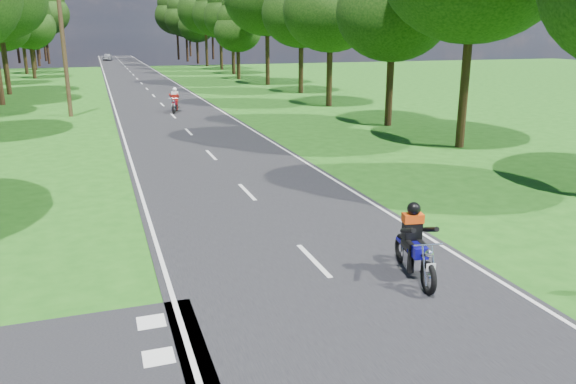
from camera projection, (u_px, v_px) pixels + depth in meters
name	position (u px, v px, depth m)	size (l,w,h in m)	color
ground	(350.00, 299.00, 11.01)	(160.00, 160.00, 0.00)	#1C5313
main_road	(142.00, 83.00, 56.54)	(7.00, 140.00, 0.02)	black
road_markings	(142.00, 85.00, 54.78)	(7.40, 140.00, 0.01)	silver
treeline	(142.00, 2.00, 63.86)	(40.00, 115.35, 14.78)	black
telegraph_pole	(64.00, 49.00, 33.54)	(1.20, 0.26, 8.00)	#382616
rider_near_blue	(416.00, 241.00, 11.76)	(0.64, 1.92, 1.60)	#120E9C
rider_far_red	(175.00, 100.00, 36.10)	(0.63, 1.89, 1.58)	maroon
distant_car	(108.00, 57.00, 100.67)	(1.47, 3.65, 1.24)	#B8BBC0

